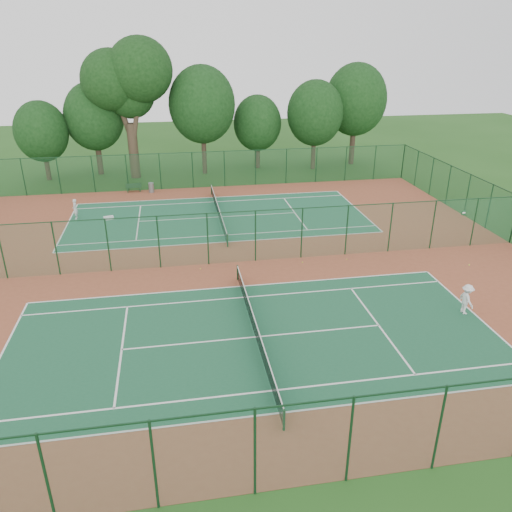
# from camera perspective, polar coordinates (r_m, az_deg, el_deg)

# --- Properties ---
(ground) EXTENTS (120.00, 120.00, 0.00)m
(ground) POSITION_cam_1_polar(r_m,az_deg,el_deg) (32.65, -2.72, -0.73)
(ground) COLOR #215019
(ground) RESTS_ON ground
(red_pad) EXTENTS (40.00, 36.00, 0.01)m
(red_pad) POSITION_cam_1_polar(r_m,az_deg,el_deg) (32.65, -2.72, -0.72)
(red_pad) COLOR brown
(red_pad) RESTS_ON ground
(court_near) EXTENTS (23.77, 10.97, 0.01)m
(court_near) POSITION_cam_1_polar(r_m,az_deg,el_deg) (24.82, -0.08, -9.25)
(court_near) COLOR #1B5636
(court_near) RESTS_ON red_pad
(court_far) EXTENTS (23.77, 10.97, 0.01)m
(court_far) POSITION_cam_1_polar(r_m,az_deg,el_deg) (40.96, -4.31, 4.47)
(court_far) COLOR #1E5F3E
(court_far) RESTS_ON red_pad
(fence_north) EXTENTS (40.00, 0.09, 3.50)m
(fence_north) POSITION_cam_1_polar(r_m,az_deg,el_deg) (49.07, -5.44, 9.83)
(fence_north) COLOR #164424
(fence_north) RESTS_ON ground
(fence_south) EXTENTS (40.00, 0.09, 3.50)m
(fence_south) POSITION_cam_1_polar(r_m,az_deg,el_deg) (16.84, 5.41, -20.80)
(fence_south) COLOR #184830
(fence_south) RESTS_ON ground
(fence_divider) EXTENTS (40.00, 0.09, 3.50)m
(fence_divider) POSITION_cam_1_polar(r_m,az_deg,el_deg) (31.96, -2.78, 2.15)
(fence_divider) COLOR #1C5533
(fence_divider) RESTS_ON ground
(tennis_net_near) EXTENTS (0.10, 12.90, 0.97)m
(tennis_net_near) POSITION_cam_1_polar(r_m,az_deg,el_deg) (24.53, -0.08, -8.21)
(tennis_net_near) COLOR #14391C
(tennis_net_near) RESTS_ON ground
(tennis_net_far) EXTENTS (0.10, 12.90, 0.97)m
(tennis_net_far) POSITION_cam_1_polar(r_m,az_deg,el_deg) (40.79, -4.33, 5.17)
(tennis_net_far) COLOR #153C1D
(tennis_net_far) RESTS_ON ground
(player_near) EXTENTS (0.67, 1.11, 1.67)m
(player_near) POSITION_cam_1_polar(r_m,az_deg,el_deg) (28.63, 22.93, -4.56)
(player_near) COLOR white
(player_near) RESTS_ON court_near
(player_far) EXTENTS (0.43, 0.62, 1.63)m
(player_far) POSITION_cam_1_polar(r_m,az_deg,el_deg) (42.77, -19.97, 5.08)
(player_far) COLOR silver
(player_far) RESTS_ON court_far
(trash_bin) EXTENTS (0.56, 0.56, 0.92)m
(trash_bin) POSITION_cam_1_polar(r_m,az_deg,el_deg) (48.44, -11.88, 7.66)
(trash_bin) COLOR slate
(trash_bin) RESTS_ON red_pad
(bench) EXTENTS (1.47, 0.58, 0.88)m
(bench) POSITION_cam_1_polar(r_m,az_deg,el_deg) (48.91, -13.81, 7.63)
(bench) COLOR #12361A
(bench) RESTS_ON red_pad
(kit_bag) EXTENTS (0.82, 0.50, 0.29)m
(kit_bag) POSITION_cam_1_polar(r_m,az_deg,el_deg) (41.95, -16.49, 4.20)
(kit_bag) COLOR silver
(kit_bag) RESTS_ON red_pad
(stray_ball_a) EXTENTS (0.07, 0.07, 0.07)m
(stray_ball_a) POSITION_cam_1_polar(r_m,az_deg,el_deg) (32.65, 5.33, -0.71)
(stray_ball_a) COLOR #D6E435
(stray_ball_a) RESTS_ON red_pad
(stray_ball_b) EXTENTS (0.07, 0.07, 0.07)m
(stray_ball_b) POSITION_cam_1_polar(r_m,az_deg,el_deg) (33.51, 10.33, -0.35)
(stray_ball_b) COLOR #C7D230
(stray_ball_b) RESTS_ON red_pad
(stray_ball_c) EXTENTS (0.07, 0.07, 0.07)m
(stray_ball_c) POSITION_cam_1_polar(r_m,az_deg,el_deg) (31.84, -6.36, -1.44)
(stray_ball_c) COLOR #CCDD33
(stray_ball_c) RESTS_ON red_pad
(big_tree) EXTENTS (8.92, 6.53, 13.70)m
(big_tree) POSITION_cam_1_polar(r_m,az_deg,el_deg) (52.93, -14.46, 18.97)
(big_tree) COLOR #382A1E
(big_tree) RESTS_ON ground
(evergreen_row) EXTENTS (39.00, 5.00, 12.00)m
(evergreen_row) POSITION_cam_1_polar(r_m,az_deg,el_deg) (55.58, -5.39, 9.62)
(evergreen_row) COLOR black
(evergreen_row) RESTS_ON ground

